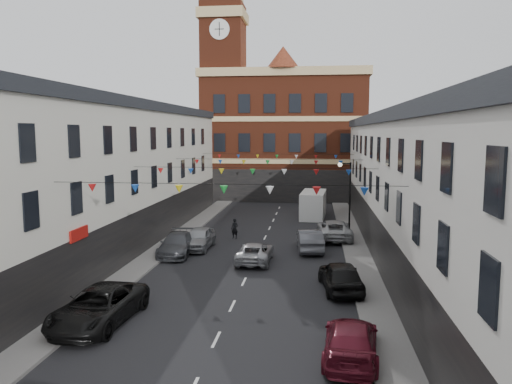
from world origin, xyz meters
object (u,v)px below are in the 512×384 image
at_px(car_left_e, 199,238).
at_px(pedestrian, 235,229).
at_px(car_right_d, 341,276).
at_px(car_right_f, 334,230).
at_px(car_right_e, 309,240).
at_px(car_left_c, 99,306).
at_px(white_van, 313,205).
at_px(street_lamp, 347,188).
at_px(car_right_c, 351,341).
at_px(moving_car, 255,252).
at_px(car_left_d, 177,244).

relative_size(car_left_e, pedestrian, 2.85).
height_order(car_right_d, car_right_f, car_right_d).
bearing_deg(car_left_e, car_right_e, 3.77).
xyz_separation_m(car_left_c, white_van, (9.26, 29.12, 0.49)).
relative_size(car_right_e, car_right_f, 0.85).
height_order(car_left_e, car_right_d, car_right_d).
xyz_separation_m(street_lamp, car_left_e, (-10.97, -6.38, -3.13)).
xyz_separation_m(car_right_c, pedestrian, (-7.70, 20.49, 0.09)).
xyz_separation_m(car_left_c, car_right_c, (10.80, -2.14, -0.10)).
distance_m(street_lamp, car_left_c, 24.36).
bearing_deg(white_van, moving_car, -97.51).
height_order(car_right_c, car_right_d, car_right_d).
height_order(car_right_d, car_right_e, car_right_d).
distance_m(car_right_c, car_right_e, 17.13).
distance_m(car_left_c, car_right_e, 17.45).
bearing_deg(street_lamp, car_right_c, -93.00).
relative_size(car_right_c, moving_car, 1.05).
bearing_deg(car_right_f, car_left_e, 22.25).
relative_size(car_left_e, car_right_d, 0.96).
bearing_deg(pedestrian, car_right_d, -40.05).
bearing_deg(car_right_c, car_left_e, -54.83).
height_order(car_right_d, moving_car, car_right_d).
height_order(car_left_d, car_left_e, car_left_e).
bearing_deg(car_left_c, white_van, 76.37).
relative_size(car_right_d, pedestrian, 2.98).
bearing_deg(car_left_e, pedestrian, 62.89).
relative_size(car_right_f, moving_car, 1.21).
bearing_deg(car_right_d, car_left_c, 21.30).
bearing_deg(car_left_e, car_left_d, -118.01).
relative_size(car_left_c, car_right_f, 1.03).
height_order(car_right_f, moving_car, car_right_f).
xyz_separation_m(car_left_d, car_right_e, (9.10, 2.23, 0.04)).
relative_size(car_right_c, white_van, 0.84).
relative_size(car_right_c, car_right_d, 1.02).
bearing_deg(car_left_e, car_left_c, -92.59).
distance_m(car_left_d, pedestrian, 6.49).
bearing_deg(car_left_c, car_left_d, 94.19).
relative_size(car_left_d, moving_car, 1.10).
distance_m(car_right_d, car_right_e, 9.10).
relative_size(car_left_d, car_left_e, 1.12).
xyz_separation_m(car_right_e, car_right_f, (1.90, 4.08, -0.00)).
distance_m(car_left_c, car_right_d, 12.37).
bearing_deg(car_left_d, car_right_c, -57.78).
bearing_deg(car_right_e, car_left_c, 52.75).
bearing_deg(street_lamp, car_right_d, -94.53).
bearing_deg(pedestrian, car_left_c, -81.62).
xyz_separation_m(car_left_c, car_left_d, (-0.04, 12.68, -0.06)).
relative_size(street_lamp, car_right_f, 1.07).
xyz_separation_m(car_right_f, moving_car, (-5.41, -7.66, -0.14)).
bearing_deg(car_right_d, white_van, -93.75).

